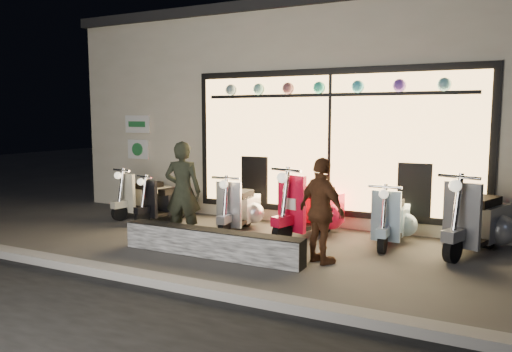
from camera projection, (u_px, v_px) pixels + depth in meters
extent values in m
plane|color=#383533|center=(239.00, 247.00, 7.78)|extent=(40.00, 40.00, 0.00)
cube|color=slate|center=(160.00, 281.00, 6.00)|extent=(40.00, 0.25, 0.12)
cube|color=beige|center=(339.00, 117.00, 11.97)|extent=(10.00, 6.00, 4.00)
cube|color=black|center=(341.00, 27.00, 11.71)|extent=(10.20, 6.20, 0.20)
cube|color=black|center=(331.00, 143.00, 8.99)|extent=(5.45, 0.06, 2.65)
cube|color=#FFBF6B|center=(330.00, 143.00, 8.95)|extent=(5.20, 0.04, 2.40)
cube|color=black|center=(330.00, 95.00, 8.81)|extent=(4.90, 0.06, 0.06)
cube|color=white|center=(138.00, 124.00, 10.90)|extent=(0.65, 0.04, 0.38)
cube|color=white|center=(138.00, 149.00, 10.96)|extent=(0.55, 0.04, 0.42)
cube|color=black|center=(211.00, 243.00, 7.22)|extent=(2.85, 0.28, 0.40)
cylinder|color=black|center=(224.00, 229.00, 8.29)|extent=(0.13, 0.33, 0.33)
cylinder|color=black|center=(246.00, 218.00, 9.18)|extent=(0.15, 0.34, 0.33)
cube|color=#B2B1B6|center=(229.00, 205.00, 8.44)|extent=(0.45, 0.11, 0.79)
cube|color=#B2B1B6|center=(244.00, 208.00, 9.07)|extent=(0.47, 0.71, 0.44)
cube|color=black|center=(242.00, 194.00, 8.95)|extent=(0.32, 0.56, 0.12)
sphere|color=#FFF2CC|center=(224.00, 184.00, 8.19)|extent=(0.16, 0.16, 0.14)
cylinder|color=black|center=(282.00, 233.00, 7.90)|extent=(0.22, 0.40, 0.38)
cylinder|color=black|center=(324.00, 222.00, 8.72)|extent=(0.24, 0.41, 0.38)
cube|color=red|center=(292.00, 203.00, 8.02)|extent=(0.52, 0.22, 0.93)
cube|color=red|center=(320.00, 209.00, 8.61)|extent=(0.68, 0.89, 0.52)
cube|color=black|center=(317.00, 192.00, 8.49)|extent=(0.48, 0.70, 0.14)
sphere|color=#FFF2CC|center=(282.00, 178.00, 7.78)|extent=(0.21, 0.21, 0.17)
cylinder|color=black|center=(142.00, 218.00, 9.27)|extent=(0.17, 0.31, 0.29)
cylinder|color=black|center=(179.00, 211.00, 9.89)|extent=(0.18, 0.31, 0.29)
cube|color=black|center=(150.00, 199.00, 9.36)|extent=(0.40, 0.17, 0.71)
cube|color=black|center=(176.00, 203.00, 9.81)|extent=(0.52, 0.68, 0.40)
cube|color=black|center=(172.00, 191.00, 9.72)|extent=(0.37, 0.53, 0.10)
sphere|color=#FFF2CC|center=(141.00, 182.00, 9.18)|extent=(0.16, 0.16, 0.13)
cylinder|color=black|center=(119.00, 213.00, 9.70)|extent=(0.16, 0.33, 0.32)
cylinder|color=black|center=(157.00, 206.00, 10.42)|extent=(0.18, 0.34, 0.32)
cube|color=beige|center=(127.00, 193.00, 9.80)|extent=(0.43, 0.16, 0.77)
cube|color=beige|center=(153.00, 197.00, 10.32)|extent=(0.53, 0.73, 0.43)
cube|color=black|center=(150.00, 185.00, 10.22)|extent=(0.37, 0.57, 0.11)
sphere|color=#FFF2CC|center=(118.00, 175.00, 9.60)|extent=(0.17, 0.17, 0.14)
cylinder|color=black|center=(382.00, 243.00, 7.39)|extent=(0.10, 0.32, 0.32)
cylinder|color=black|center=(395.00, 230.00, 8.23)|extent=(0.12, 0.32, 0.32)
cube|color=#8CADC6|center=(386.00, 216.00, 7.52)|extent=(0.43, 0.07, 0.77)
cube|color=#8CADC6|center=(394.00, 219.00, 8.12)|extent=(0.40, 0.66, 0.43)
cube|color=black|center=(393.00, 204.00, 8.01)|extent=(0.27, 0.53, 0.11)
sphere|color=#FFF2CC|center=(384.00, 194.00, 7.30)|extent=(0.14, 0.14, 0.14)
cylinder|color=black|center=(452.00, 249.00, 6.91)|extent=(0.24, 0.40, 0.39)
cylinder|color=black|center=(487.00, 236.00, 7.68)|extent=(0.27, 0.41, 0.39)
cube|color=#585B60|center=(462.00, 215.00, 7.02)|extent=(0.52, 0.26, 0.94)
cube|color=#585B60|center=(485.00, 222.00, 7.58)|extent=(0.73, 0.92, 0.53)
cube|color=black|center=(483.00, 202.00, 7.46)|extent=(0.53, 0.71, 0.14)
sphere|color=#FFF2CC|center=(455.00, 186.00, 6.80)|extent=(0.22, 0.22, 0.17)
imported|color=black|center=(183.00, 191.00, 8.08)|extent=(0.68, 0.55, 1.63)
imported|color=brown|center=(322.00, 211.00, 6.84)|extent=(0.93, 0.74, 1.47)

